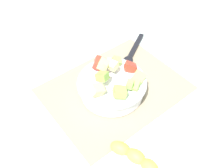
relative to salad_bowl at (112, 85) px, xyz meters
The scene contains 5 objects.
ground_plane 0.04m from the salad_bowl, 24.50° to the left, with size 2.40×2.40×0.00m, color silver.
placemat 0.04m from the salad_bowl, 24.50° to the left, with size 0.44×0.34×0.01m, color gray.
salad_bowl is the anchor object (origin of this frame).
serving_spoon 0.20m from the salad_bowl, 30.15° to the left, with size 0.19×0.13×0.01m.
banana_whole 0.25m from the salad_bowl, 114.65° to the right, with size 0.07×0.15×0.04m.
Camera 1 is at (-0.36, -0.44, 0.64)m, focal length 40.84 mm.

